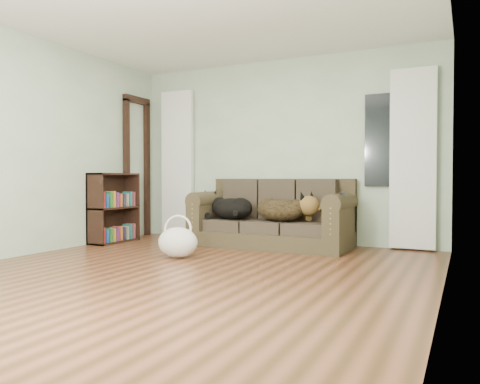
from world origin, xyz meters
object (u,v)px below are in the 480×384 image
at_px(sofa, 271,213).
at_px(dog_shepherd, 283,210).
at_px(tote_bag, 178,244).
at_px(bookshelf, 114,207).
at_px(dog_black_lab, 229,209).

distance_m(sofa, dog_shepherd, 0.22).
xyz_separation_m(tote_bag, bookshelf, (-1.55, 0.71, 0.34)).
xyz_separation_m(dog_shepherd, tote_bag, (-0.82, -1.22, -0.33)).
relative_size(sofa, dog_black_lab, 2.94).
bearing_deg(bookshelf, dog_shepherd, 4.84).
height_order(sofa, dog_shepherd, sofa).
relative_size(dog_shepherd, tote_bag, 1.50).
xyz_separation_m(sofa, tote_bag, (-0.62, -1.29, -0.29)).
bearing_deg(dog_shepherd, bookshelf, 33.30).
distance_m(dog_shepherd, tote_bag, 1.50).
bearing_deg(tote_bag, dog_black_lab, 89.36).
xyz_separation_m(dog_black_lab, tote_bag, (-0.01, -1.24, -0.32)).
xyz_separation_m(sofa, bookshelf, (-2.16, -0.59, 0.05)).
bearing_deg(bookshelf, sofa, 7.92).
bearing_deg(bookshelf, tote_bag, -31.85).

